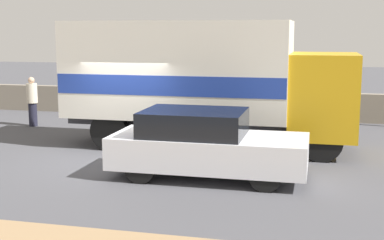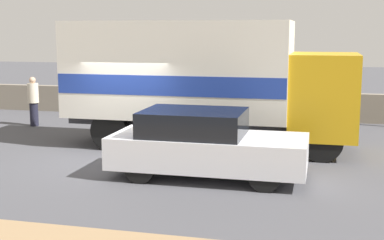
% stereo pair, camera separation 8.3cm
% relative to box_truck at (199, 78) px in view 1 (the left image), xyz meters
% --- Properties ---
extents(ground_plane, '(80.00, 80.00, 0.00)m').
position_rel_box_truck_xyz_m(ground_plane, '(-1.82, -1.87, -2.02)').
color(ground_plane, '#47474C').
extents(stone_wall_backdrop, '(60.00, 0.35, 1.07)m').
position_rel_box_truck_xyz_m(stone_wall_backdrop, '(-1.82, 5.50, -1.48)').
color(stone_wall_backdrop, gray).
rests_on(stone_wall_backdrop, ground_plane).
extents(box_truck, '(8.18, 2.50, 3.62)m').
position_rel_box_truck_xyz_m(box_truck, '(0.00, 0.00, 0.00)').
color(box_truck, gold).
rests_on(box_truck, ground_plane).
extents(car_hatchback, '(4.45, 1.90, 1.55)m').
position_rel_box_truck_xyz_m(car_hatchback, '(0.85, -3.15, -1.24)').
color(car_hatchback, silver).
rests_on(car_hatchback, ground_plane).
extents(pedestrian, '(0.38, 0.38, 1.75)m').
position_rel_box_truck_xyz_m(pedestrian, '(-6.53, 2.03, -1.11)').
color(pedestrian, '#1E1E2D').
rests_on(pedestrian, ground_plane).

